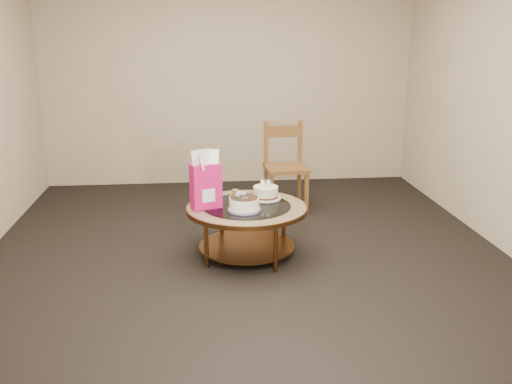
{
  "coord_description": "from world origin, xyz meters",
  "views": [
    {
      "loc": [
        -0.39,
        -4.53,
        1.89
      ],
      "look_at": [
        0.08,
        0.02,
        0.57
      ],
      "focal_mm": 40.0,
      "sensor_mm": 36.0,
      "label": 1
    }
  ],
  "objects": [
    {
      "name": "decorated_cake",
      "position": [
        -0.03,
        -0.13,
        0.51
      ],
      "size": [
        0.26,
        0.26,
        0.15
      ],
      "rotation": [
        0.0,
        0.0,
        -0.3
      ],
      "color": "#A187BF",
      "rests_on": "coffee_table"
    },
    {
      "name": "room_walls",
      "position": [
        0.0,
        0.0,
        1.54
      ],
      "size": [
        4.52,
        5.02,
        2.61
      ],
      "color": "tan",
      "rests_on": "ground"
    },
    {
      "name": "dining_chair",
      "position": [
        0.52,
        1.29,
        0.47
      ],
      "size": [
        0.45,
        0.45,
        0.93
      ],
      "rotation": [
        0.0,
        0.0,
        0.03
      ],
      "color": "brown",
      "rests_on": "ground"
    },
    {
      "name": "gift_bag",
      "position": [
        -0.34,
        -0.02,
        0.7
      ],
      "size": [
        0.27,
        0.23,
        0.48
      ],
      "rotation": [
        0.0,
        0.0,
        0.32
      ],
      "color": "#F0167F",
      "rests_on": "coffee_table"
    },
    {
      "name": "pillar_candle",
      "position": [
        -0.08,
        0.24,
        0.48
      ],
      "size": [
        0.11,
        0.11,
        0.08
      ],
      "rotation": [
        0.0,
        0.0,
        -0.07
      ],
      "color": "#ECE061",
      "rests_on": "coffee_table"
    },
    {
      "name": "coffee_table",
      "position": [
        0.0,
        -0.0,
        0.38
      ],
      "size": [
        1.02,
        1.02,
        0.46
      ],
      "color": "brown",
      "rests_on": "ground"
    },
    {
      "name": "cream_cake",
      "position": [
        0.18,
        0.19,
        0.51
      ],
      "size": [
        0.27,
        0.27,
        0.17
      ],
      "rotation": [
        0.0,
        0.0,
        -0.35
      ],
      "color": "white",
      "rests_on": "coffee_table"
    },
    {
      "name": "ground",
      "position": [
        0.0,
        0.0,
        0.0
      ],
      "size": [
        5.0,
        5.0,
        0.0
      ],
      "primitive_type": "plane",
      "color": "black",
      "rests_on": "ground"
    }
  ]
}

